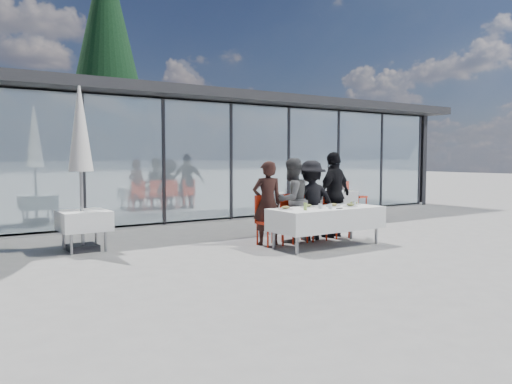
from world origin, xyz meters
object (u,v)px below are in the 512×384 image
at_px(diner_c, 311,200).
at_px(spare_chair_a, 356,194).
at_px(diner_chair_c, 311,214).
at_px(plate_d, 354,203).
at_px(plate_extra, 350,205).
at_px(plate_c, 333,205).
at_px(lounger, 294,209).
at_px(plate_b, 308,206).
at_px(dining_table, 327,218).
at_px(juice_bottle, 305,207).
at_px(market_umbrella, 80,141).
at_px(diner_chair_d, 334,212).
at_px(diner_d, 334,195).
at_px(diner_chair_a, 268,218).
at_px(plate_a, 286,208).
at_px(diner_chair_b, 292,216).
at_px(diner_b, 292,200).
at_px(spare_chair_b, 343,195).
at_px(conifer_tree, 107,52).
at_px(folded_eyeglasses, 339,208).
at_px(diner_a, 267,203).
at_px(spare_table_right, 337,197).
at_px(spare_table_left, 84,221).

relative_size(diner_c, spare_chair_a, 1.69).
xyz_separation_m(diner_c, diner_chair_c, (0.00, -0.01, -0.29)).
relative_size(plate_d, plate_extra, 1.00).
xyz_separation_m(plate_c, lounger, (2.02, 3.84, -0.52)).
distance_m(plate_b, plate_extra, 0.87).
height_order(dining_table, juice_bottle, juice_bottle).
distance_m(diner_chair_c, market_umbrella, 4.75).
bearing_deg(plate_c, diner_chair_d, 46.10).
relative_size(diner_d, plate_extra, 6.42).
bearing_deg(diner_d, dining_table, 24.87).
bearing_deg(plate_d, diner_chair_d, 87.99).
relative_size(diner_d, plate_b, 6.42).
xyz_separation_m(diner_chair_a, plate_b, (0.58, -0.53, 0.24)).
relative_size(market_umbrella, lounger, 2.07).
bearing_deg(plate_a, dining_table, -9.90).
distance_m(diner_chair_b, plate_c, 0.87).
bearing_deg(diner_chair_c, juice_bottle, -134.97).
relative_size(plate_a, juice_bottle, 2.07).
bearing_deg(diner_chair_c, dining_table, -108.36).
xyz_separation_m(diner_chair_d, plate_d, (-0.02, -0.61, 0.24)).
height_order(diner_c, diner_chair_c, diner_c).
bearing_deg(diner_b, spare_chair_b, -153.27).
xyz_separation_m(diner_chair_a, conifer_tree, (0.79, 12.61, 5.45)).
bearing_deg(market_umbrella, juice_bottle, -33.33).
relative_size(diner_d, folded_eyeglasses, 13.10).
xyz_separation_m(diner_chair_d, plate_a, (-1.76, -0.60, 0.24)).
bearing_deg(dining_table, diner_b, 109.02).
distance_m(diner_c, plate_extra, 0.92).
height_order(diner_a, plate_c, diner_a).
relative_size(diner_c, juice_bottle, 11.94).
bearing_deg(plate_d, plate_a, 179.76).
bearing_deg(diner_d, diner_chair_c, -14.84).
bearing_deg(spare_chair_b, diner_chair_d, -135.64).
distance_m(diner_chair_b, conifer_tree, 13.74).
bearing_deg(plate_b, folded_eyeglasses, -57.05).
xyz_separation_m(diner_chair_c, spare_table_right, (3.35, 2.84, 0.02)).
relative_size(diner_chair_a, plate_b, 3.41).
bearing_deg(juice_bottle, diner_c, 45.32).
bearing_deg(diner_chair_b, diner_chair_a, 180.00).
bearing_deg(plate_b, spare_table_left, 153.42).
distance_m(diner_chair_b, spare_table_left, 4.01).
distance_m(diner_chair_a, diner_d, 1.80).
bearing_deg(plate_b, lounger, 55.43).
relative_size(plate_d, spare_chair_a, 0.29).
distance_m(diner_c, spare_chair_a, 6.09).
bearing_deg(diner_c, diner_b, 15.97).
relative_size(diner_d, market_umbrella, 0.61).
distance_m(diner_b, diner_chair_c, 0.60).
bearing_deg(diner_chair_a, diner_chair_c, 0.00).
bearing_deg(spare_table_left, dining_table, -27.48).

